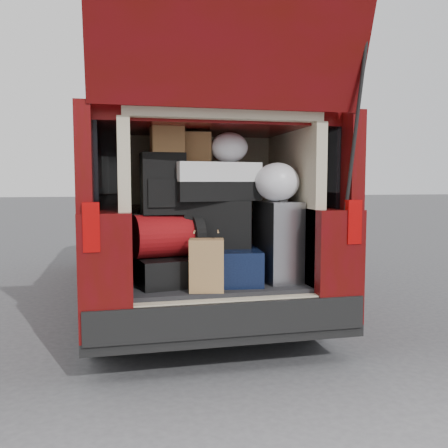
{
  "coord_description": "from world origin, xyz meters",
  "views": [
    {
      "loc": [
        -0.7,
        -3.27,
        1.29
      ],
      "look_at": [
        0.08,
        0.2,
        0.97
      ],
      "focal_mm": 38.0,
      "sensor_mm": 36.0,
      "label": 1
    }
  ],
  "objects_px": {
    "silver_roller": "(278,241)",
    "backpack": "(163,184)",
    "black_soft_case": "(216,224)",
    "twotone_duffel": "(215,182)",
    "kraft_bag": "(206,265)",
    "navy_hardshell": "(226,265)",
    "black_hardshell": "(162,270)",
    "red_duffel": "(167,236)"
  },
  "relations": [
    {
      "from": "red_duffel",
      "to": "navy_hardshell",
      "type": "bearing_deg",
      "value": -12.99
    },
    {
      "from": "navy_hardshell",
      "to": "silver_roller",
      "type": "distance_m",
      "value": 0.43
    },
    {
      "from": "kraft_bag",
      "to": "twotone_duffel",
      "type": "relative_size",
      "value": 0.57
    },
    {
      "from": "kraft_bag",
      "to": "twotone_duffel",
      "type": "bearing_deg",
      "value": 80.5
    },
    {
      "from": "black_soft_case",
      "to": "twotone_duffel",
      "type": "height_order",
      "value": "twotone_duffel"
    },
    {
      "from": "kraft_bag",
      "to": "black_soft_case",
      "type": "bearing_deg",
      "value": 79.05
    },
    {
      "from": "black_hardshell",
      "to": "red_duffel",
      "type": "bearing_deg",
      "value": -12.84
    },
    {
      "from": "red_duffel",
      "to": "twotone_duffel",
      "type": "xyz_separation_m",
      "value": [
        0.36,
        0.05,
        0.39
      ]
    },
    {
      "from": "silver_roller",
      "to": "black_hardshell",
      "type": "bearing_deg",
      "value": 169.88
    },
    {
      "from": "navy_hardshell",
      "to": "backpack",
      "type": "bearing_deg",
      "value": -177.29
    },
    {
      "from": "navy_hardshell",
      "to": "silver_roller",
      "type": "xyz_separation_m",
      "value": [
        0.39,
        -0.05,
        0.17
      ]
    },
    {
      "from": "backpack",
      "to": "navy_hardshell",
      "type": "bearing_deg",
      "value": -7.54
    },
    {
      "from": "kraft_bag",
      "to": "backpack",
      "type": "bearing_deg",
      "value": 139.89
    },
    {
      "from": "navy_hardshell",
      "to": "twotone_duffel",
      "type": "bearing_deg",
      "value": 144.96
    },
    {
      "from": "black_hardshell",
      "to": "twotone_duffel",
      "type": "xyz_separation_m",
      "value": [
        0.4,
        0.05,
        0.64
      ]
    },
    {
      "from": "backpack",
      "to": "twotone_duffel",
      "type": "distance_m",
      "value": 0.39
    },
    {
      "from": "navy_hardshell",
      "to": "twotone_duffel",
      "type": "distance_m",
      "value": 0.62
    },
    {
      "from": "black_hardshell",
      "to": "kraft_bag",
      "type": "bearing_deg",
      "value": -57.69
    },
    {
      "from": "black_hardshell",
      "to": "backpack",
      "type": "bearing_deg",
      "value": 28.87
    },
    {
      "from": "silver_roller",
      "to": "red_duffel",
      "type": "distance_m",
      "value": 0.83
    },
    {
      "from": "black_hardshell",
      "to": "black_soft_case",
      "type": "bearing_deg",
      "value": -2.69
    },
    {
      "from": "silver_roller",
      "to": "kraft_bag",
      "type": "distance_m",
      "value": 0.65
    },
    {
      "from": "red_duffel",
      "to": "black_hardshell",
      "type": "bearing_deg",
      "value": 165.76
    },
    {
      "from": "black_soft_case",
      "to": "twotone_duffel",
      "type": "relative_size",
      "value": 0.78
    },
    {
      "from": "kraft_bag",
      "to": "red_duffel",
      "type": "distance_m",
      "value": 0.42
    },
    {
      "from": "navy_hardshell",
      "to": "backpack",
      "type": "distance_m",
      "value": 0.76
    },
    {
      "from": "kraft_bag",
      "to": "red_duffel",
      "type": "bearing_deg",
      "value": 138.79
    },
    {
      "from": "red_duffel",
      "to": "black_soft_case",
      "type": "distance_m",
      "value": 0.39
    },
    {
      "from": "red_duffel",
      "to": "backpack",
      "type": "height_order",
      "value": "backpack"
    },
    {
      "from": "kraft_bag",
      "to": "backpack",
      "type": "distance_m",
      "value": 0.68
    },
    {
      "from": "silver_roller",
      "to": "kraft_bag",
      "type": "relative_size",
      "value": 1.67
    },
    {
      "from": "black_hardshell",
      "to": "black_soft_case",
      "type": "relative_size",
      "value": 1.02
    },
    {
      "from": "silver_roller",
      "to": "kraft_bag",
      "type": "bearing_deg",
      "value": -163.9
    },
    {
      "from": "backpack",
      "to": "silver_roller",
      "type": "bearing_deg",
      "value": -9.43
    },
    {
      "from": "navy_hardshell",
      "to": "silver_roller",
      "type": "relative_size",
      "value": 0.96
    },
    {
      "from": "red_duffel",
      "to": "black_soft_case",
      "type": "bearing_deg",
      "value": -3.02
    },
    {
      "from": "silver_roller",
      "to": "backpack",
      "type": "xyz_separation_m",
      "value": [
        -0.85,
        0.08,
        0.43
      ]
    },
    {
      "from": "black_soft_case",
      "to": "backpack",
      "type": "height_order",
      "value": "backpack"
    },
    {
      "from": "black_hardshell",
      "to": "navy_hardshell",
      "type": "relative_size",
      "value": 0.86
    },
    {
      "from": "silver_roller",
      "to": "black_soft_case",
      "type": "relative_size",
      "value": 1.22
    },
    {
      "from": "kraft_bag",
      "to": "black_soft_case",
      "type": "height_order",
      "value": "black_soft_case"
    },
    {
      "from": "silver_roller",
      "to": "twotone_duffel",
      "type": "bearing_deg",
      "value": 160.16
    }
  ]
}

